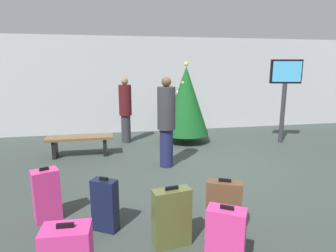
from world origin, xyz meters
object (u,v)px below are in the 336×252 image
Objects in this scene: suitcase_4 at (46,195)px; flight_info_kiosk at (285,86)px; waiting_bench at (80,141)px; suitcase_2 at (224,208)px; traveller_1 at (125,109)px; suitcase_5 at (172,218)px; traveller_0 at (166,120)px; holiday_tree at (186,101)px; suitcase_0 at (225,239)px; suitcase_1 at (105,205)px.

flight_info_kiosk is at bearing 29.00° from suitcase_4.
waiting_bench is (-5.39, -0.19, -1.22)m from flight_info_kiosk.
flight_info_kiosk is at bearing 49.80° from suitcase_2.
traveller_1 is at bearing 71.79° from suitcase_4.
traveller_0 is at bearing 80.43° from suitcase_5.
suitcase_2 is (0.97, -4.73, -0.59)m from traveller_1.
suitcase_2 is (-0.67, -4.44, -0.82)m from holiday_tree.
traveller_0 reaches higher than waiting_bench.
traveller_1 is at bearing 168.70° from flight_info_kiosk.
traveller_1 is (1.14, 1.04, 0.59)m from waiting_bench.
flight_info_kiosk is at bearing 51.98° from suitcase_0.
flight_info_kiosk is 6.03m from suitcase_1.
suitcase_4 is at bearing 152.22° from suitcase_1.
suitcase_2 reaches higher than suitcase_0.
waiting_bench is 1.65m from traveller_1.
traveller_0 is 2.78m from suitcase_4.
waiting_bench is 2.89m from suitcase_4.
traveller_1 is 5.42m from suitcase_0.
flight_info_kiosk is at bearing 36.35° from suitcase_1.
traveller_0 is at bearing 41.45° from suitcase_4.
holiday_tree is 1.24× the size of traveller_1.
suitcase_1 reaches higher than suitcase_0.
suitcase_0 is (1.89, -4.29, -0.02)m from waiting_bench.
holiday_tree is 3.08× the size of suitcase_0.
flight_info_kiosk is 3.11× the size of suitcase_1.
flight_info_kiosk reaches higher than waiting_bench.
waiting_bench is 2.03× the size of suitcase_2.
traveller_1 is 2.49× the size of suitcase_0.
suitcase_1 is (-2.13, -4.05, -0.83)m from holiday_tree.
waiting_bench is 2.12× the size of suitcase_0.
holiday_tree is at bearing -10.07° from traveller_1.
waiting_bench is at bearing 113.81° from suitcase_0.
traveller_0 is 2.47× the size of suitcase_4.
suitcase_4 is 1.82m from suitcase_5.
traveller_1 reaches higher than suitcase_5.
holiday_tree is at bearing 63.93° from traveller_0.
traveller_0 reaches higher than suitcase_0.
suitcase_1 reaches higher than waiting_bench.
suitcase_1 is 0.96× the size of suitcase_4.
holiday_tree is 2.96× the size of suitcase_5.
waiting_bench is 3.36m from suitcase_1.
waiting_bench is 0.81× the size of traveller_0.
suitcase_5 is (-0.47, 0.50, 0.02)m from suitcase_0.
traveller_1 reaches higher than suitcase_0.
traveller_1 reaches higher than suitcase_4.
suitcase_5 is at bearing -86.61° from traveller_1.
traveller_1 is 2.39× the size of suitcase_2.
suitcase_0 is at bearing -34.48° from suitcase_4.
suitcase_1 is (-0.49, -4.35, -0.60)m from traveller_1.
suitcase_5 is at bearing -99.57° from traveller_0.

